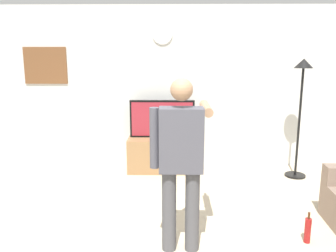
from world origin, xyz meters
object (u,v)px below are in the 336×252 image
object	(u,v)px
person_standing_nearer_lamp	(181,156)
beverage_bottle	(308,230)
framed_picture	(46,65)
wall_clock	(162,34)
tv_stand	(162,154)
television	(162,119)
floor_lamp	(301,94)

from	to	relation	value
person_standing_nearer_lamp	beverage_bottle	distance (m)	1.56
framed_picture	beverage_bottle	distance (m)	4.65
wall_clock	tv_stand	bearing A→B (deg)	-90.00
tv_stand	television	distance (m)	0.59
tv_stand	framed_picture	distance (m)	2.46
television	person_standing_nearer_lamp	xyz separation A→B (m)	(0.26, -2.45, 0.10)
tv_stand	television	size ratio (longest dim) A/B	1.05
person_standing_nearer_lamp	beverage_bottle	bearing A→B (deg)	5.93
television	floor_lamp	distance (m)	2.20
television	framed_picture	size ratio (longest dim) A/B	1.48
framed_picture	floor_lamp	world-z (taller)	framed_picture
wall_clock	person_standing_nearer_lamp	xyz separation A→B (m)	(0.26, -2.69, -1.27)
wall_clock	framed_picture	distance (m)	2.03
television	person_standing_nearer_lamp	bearing A→B (deg)	-83.83
wall_clock	framed_picture	size ratio (longest dim) A/B	0.46
television	framed_picture	world-z (taller)	framed_picture
framed_picture	wall_clock	bearing A→B (deg)	-0.15
person_standing_nearer_lamp	tv_stand	bearing A→B (deg)	96.29
person_standing_nearer_lamp	wall_clock	bearing A→B (deg)	95.61
television	wall_clock	bearing A→B (deg)	90.00
wall_clock	floor_lamp	size ratio (longest dim) A/B	0.18
television	beverage_bottle	bearing A→B (deg)	-55.58
wall_clock	floor_lamp	distance (m)	2.39
beverage_bottle	tv_stand	bearing A→B (deg)	124.96
beverage_bottle	person_standing_nearer_lamp	bearing A→B (deg)	-174.07
beverage_bottle	framed_picture	bearing A→B (deg)	144.19
tv_stand	person_standing_nearer_lamp	size ratio (longest dim) A/B	0.65
person_standing_nearer_lamp	floor_lamp	bearing A→B (deg)	48.72
framed_picture	beverage_bottle	size ratio (longest dim) A/B	2.15
wall_clock	framed_picture	xyz separation A→B (m)	(-1.96, 0.00, -0.51)
person_standing_nearer_lamp	beverage_bottle	size ratio (longest dim) A/B	5.10
framed_picture	floor_lamp	bearing A→B (deg)	-7.85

